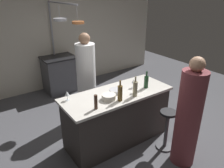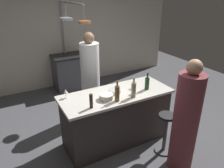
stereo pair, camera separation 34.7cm
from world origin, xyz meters
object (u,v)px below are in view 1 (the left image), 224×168
wine_bottle_white (135,89)px  wine_glass_by_chef (67,94)px  pepper_mill (96,102)px  bar_stool_right (167,128)px  guest_right (188,117)px  wine_glass_near_right_guest (135,87)px  stove_range (60,74)px  wine_glass_near_left_guest (134,82)px  wine_bottle_amber (120,93)px  chef (87,81)px  wine_bottle_red (146,82)px  mixing_bowl_ceramic (109,97)px  mixing_bowl_steel (115,91)px

wine_bottle_white → wine_glass_by_chef: (-0.91, 0.46, -0.02)m
pepper_mill → bar_stool_right: bearing=-20.2°
guest_right → pepper_mill: size_ratio=7.84×
wine_glass_near_right_guest → stove_range: bearing=95.1°
wine_glass_near_left_guest → wine_glass_by_chef: bearing=169.2°
wine_bottle_amber → wine_bottle_white: size_ratio=1.00×
chef → wine_bottle_red: size_ratio=5.98×
chef → stove_range: bearing=88.3°
guest_right → mixing_bowl_ceramic: guest_right is taller
chef → wine_glass_near_left_guest: 1.03m
wine_bottle_amber → wine_glass_by_chef: size_ratio=2.19×
bar_stool_right → wine_glass_by_chef: bearing=146.5°
bar_stool_right → pepper_mill: pepper_mill is taller
stove_range → wine_glass_near_left_guest: 2.52m
mixing_bowl_steel → mixing_bowl_ceramic: bearing=-149.6°
bar_stool_right → guest_right: bearing=-91.5°
stove_range → chef: 1.54m
stove_range → wine_glass_near_right_guest: size_ratio=6.10×
guest_right → mixing_bowl_steel: (-0.54, 1.00, 0.17)m
pepper_mill → wine_bottle_white: 0.69m
mixing_bowl_ceramic → mixing_bowl_steel: bearing=30.4°
wine_bottle_amber → chef: bearing=86.3°
wine_glass_near_right_guest → wine_glass_by_chef: size_ratio=1.00×
chef → mixing_bowl_steel: (0.02, -0.92, 0.14)m
guest_right → wine_glass_by_chef: guest_right is taller
chef → wine_glass_near_right_guest: bearing=-75.8°
pepper_mill → wine_glass_by_chef: bearing=115.4°
mixing_bowl_ceramic → wine_bottle_red: bearing=-0.7°
pepper_mill → wine_bottle_red: bearing=6.7°
wine_glass_by_chef → mixing_bowl_ceramic: 0.61m
guest_right → wine_glass_near_left_guest: bearing=99.9°
bar_stool_right → wine_bottle_red: bearing=92.1°
chef → wine_glass_near_left_guest: size_ratio=11.70×
mixing_bowl_ceramic → chef: bearing=79.7°
chef → mixing_bowl_steel: 0.93m
chef → wine_bottle_white: bearing=-80.3°
wine_glass_near_left_guest → mixing_bowl_steel: size_ratio=0.73×
stove_range → wine_glass_near_left_guest: wine_glass_near_left_guest is taller
chef → mixing_bowl_steel: size_ratio=8.56×
wine_bottle_red → wine_glass_near_right_guest: (-0.28, -0.04, -0.00)m
mixing_bowl_steel → wine_glass_near_left_guest: bearing=-1.3°
chef → wine_bottle_red: chef is taller
mixing_bowl_ceramic → mixing_bowl_steel: (0.21, 0.13, -0.01)m
mixing_bowl_steel → wine_bottle_white: bearing=-55.8°
wine_bottle_red → mixing_bowl_ceramic: size_ratio=1.37×
chef → bar_stool_right: 1.72m
wine_bottle_amber → pepper_mill: bearing=-179.7°
wine_bottle_white → wine_glass_by_chef: wine_bottle_white is taller
wine_bottle_amber → mixing_bowl_steel: size_ratio=1.60×
wine_bottle_amber → wine_glass_near_right_guest: 0.36m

